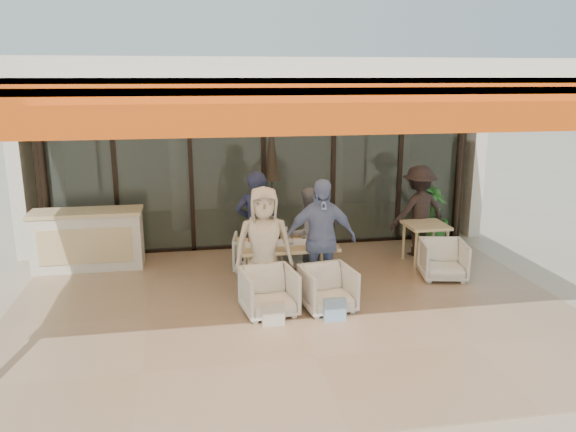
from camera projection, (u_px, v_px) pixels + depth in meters
name	position (u px, v px, depth m)	size (l,w,h in m)	color
ground	(292.00, 309.00, 8.07)	(70.00, 70.00, 0.00)	#C6B293
terrace_floor	(292.00, 308.00, 8.07)	(8.00, 6.00, 0.01)	tan
terrace_structure	(296.00, 76.00, 7.02)	(8.00, 6.00, 3.40)	silver
glass_storefront	(263.00, 166.00, 10.54)	(8.08, 0.10, 3.20)	#9EADA3
interior_block	(250.00, 122.00, 12.60)	(9.05, 3.62, 3.52)	silver
host_counter	(88.00, 239.00, 9.60)	(1.85, 0.65, 1.04)	silver
dining_table	(286.00, 246.00, 8.69)	(1.50, 0.90, 0.93)	beige
chair_far_left	(253.00, 250.00, 9.60)	(0.67, 0.63, 0.69)	white
chair_far_right	(301.00, 247.00, 9.74)	(0.70, 0.65, 0.72)	white
chair_near_left	(269.00, 290.00, 7.78)	(0.71, 0.67, 0.73)	white
chair_near_right	(328.00, 287.00, 7.93)	(0.69, 0.65, 0.71)	white
diner_navy	(256.00, 227.00, 8.99)	(0.66, 0.43, 1.81)	#171D34
diner_grey	(308.00, 233.00, 9.17)	(0.74, 0.57, 1.51)	slate
diner_cream	(264.00, 245.00, 8.14)	(0.85, 0.55, 1.73)	beige
diner_periwinkle	(320.00, 239.00, 8.27)	(1.07, 0.44, 1.82)	#6F87B9
tote_bag_cream	(273.00, 315.00, 7.45)	(0.30, 0.10, 0.34)	silver
tote_bag_blue	(335.00, 310.00, 7.59)	(0.30, 0.10, 0.34)	#99BFD8
side_table	(426.00, 230.00, 9.81)	(0.70, 0.70, 0.74)	beige
side_chair	(443.00, 258.00, 9.16)	(0.70, 0.65, 0.72)	white
standing_woman	(418.00, 211.00, 10.26)	(1.09, 0.63, 1.69)	black
potted_palm	(432.00, 214.00, 11.01)	(0.68, 0.68, 1.21)	#1E5919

